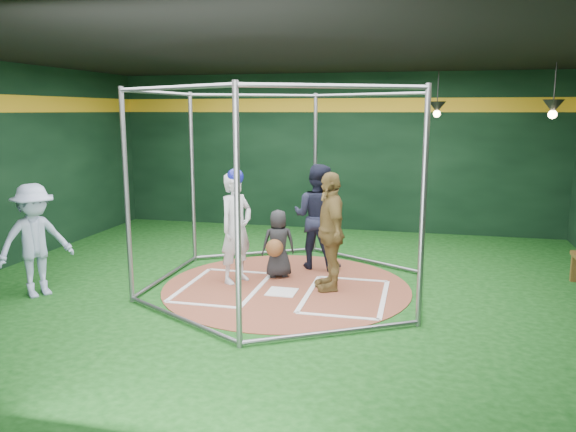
# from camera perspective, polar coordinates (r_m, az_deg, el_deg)

# --- Properties ---
(room_shell) EXTENTS (10.10, 9.10, 3.53)m
(room_shell) POSITION_cam_1_polar(r_m,az_deg,el_deg) (8.36, -0.15, 4.29)
(room_shell) COLOR #0D3A0E
(room_shell) RESTS_ON ground
(clay_disc) EXTENTS (3.80, 3.80, 0.01)m
(clay_disc) POSITION_cam_1_polar(r_m,az_deg,el_deg) (8.73, -0.15, -7.20)
(clay_disc) COLOR brown
(clay_disc) RESTS_ON ground
(home_plate) EXTENTS (0.43, 0.43, 0.01)m
(home_plate) POSITION_cam_1_polar(r_m,az_deg,el_deg) (8.45, -0.64, -7.73)
(home_plate) COLOR white
(home_plate) RESTS_ON clay_disc
(batter_box_left) EXTENTS (1.17, 1.77, 0.01)m
(batter_box_left) POSITION_cam_1_polar(r_m,az_deg,el_deg) (8.76, -6.64, -7.13)
(batter_box_left) COLOR white
(batter_box_left) RESTS_ON clay_disc
(batter_box_right) EXTENTS (1.17, 1.77, 0.01)m
(batter_box_right) POSITION_cam_1_polar(r_m,az_deg,el_deg) (8.32, 5.87, -8.07)
(batter_box_right) COLOR white
(batter_box_right) RESTS_ON clay_disc
(batting_cage) EXTENTS (4.05, 4.67, 3.00)m
(batting_cage) POSITION_cam_1_polar(r_m,az_deg,el_deg) (8.39, -0.16, 2.56)
(batting_cage) COLOR gray
(batting_cage) RESTS_ON ground
(pendant_lamp_near) EXTENTS (0.34, 0.34, 0.90)m
(pendant_lamp_near) POSITION_cam_1_polar(r_m,az_deg,el_deg) (11.68, 14.91, 10.60)
(pendant_lamp_near) COLOR black
(pendant_lamp_near) RESTS_ON room_shell
(pendant_lamp_far) EXTENTS (0.34, 0.34, 0.90)m
(pendant_lamp_far) POSITION_cam_1_polar(r_m,az_deg,el_deg) (10.28, 25.33, 9.99)
(pendant_lamp_far) COLOR black
(pendant_lamp_far) RESTS_ON room_shell
(batter_figure) EXTENTS (0.65, 0.75, 1.80)m
(batter_figure) POSITION_cam_1_polar(r_m,az_deg,el_deg) (8.79, -5.30, -1.04)
(batter_figure) COLOR #BBBBC2
(batter_figure) RESTS_ON clay_disc
(visitor_leopard) EXTENTS (0.78, 1.13, 1.78)m
(visitor_leopard) POSITION_cam_1_polar(r_m,az_deg,el_deg) (8.43, 4.31, -1.55)
(visitor_leopard) COLOR #9F8444
(visitor_leopard) RESTS_ON clay_disc
(catcher_figure) EXTENTS (0.64, 0.66, 1.11)m
(catcher_figure) POSITION_cam_1_polar(r_m,az_deg,el_deg) (9.07, -1.02, -2.85)
(catcher_figure) COLOR black
(catcher_figure) RESTS_ON clay_disc
(umpire) EXTENTS (0.98, 0.83, 1.79)m
(umpire) POSITION_cam_1_polar(r_m,az_deg,el_deg) (9.56, 2.99, -0.05)
(umpire) COLOR black
(umpire) RESTS_ON clay_disc
(bystander_blue) EXTENTS (1.09, 1.23, 1.66)m
(bystander_blue) POSITION_cam_1_polar(r_m,az_deg,el_deg) (8.92, -24.30, -2.29)
(bystander_blue) COLOR #99AACB
(bystander_blue) RESTS_ON ground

